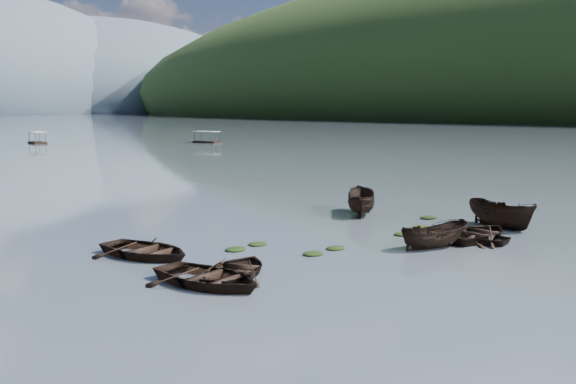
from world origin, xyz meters
TOP-DOWN VIEW (x-y plane):
  - ground_plane at (0.00, 0.00)m, footprint 2400.00×2400.00m
  - haze_mtn_d at (320.00, 900.00)m, footprint 520.00×520.00m
  - rowboat_0 at (-9.97, 3.98)m, footprint 4.72×5.73m
  - rowboat_1 at (-8.32, 4.50)m, footprint 5.29×4.99m
  - rowboat_2 at (2.15, 3.05)m, footprint 4.08×2.16m
  - rowboat_3 at (4.89, 3.17)m, footprint 4.02×4.84m
  - rowboat_4 at (5.66, 3.07)m, footprint 5.41×4.22m
  - rowboat_5 at (9.51, 4.29)m, footprint 2.50×4.98m
  - rowboat_6 at (-9.86, 9.84)m, footprint 4.92×5.84m
  - rowboat_8 at (6.27, 12.52)m, footprint 4.50×4.65m
  - weed_clump_0 at (-3.48, 5.49)m, footprint 1.05×0.86m
  - weed_clump_1 at (-1.85, 5.76)m, footprint 0.99×0.79m
  - weed_clump_2 at (5.74, 3.72)m, footprint 1.26×1.01m
  - weed_clump_3 at (3.32, 6.15)m, footprint 1.03×0.87m
  - weed_clump_4 at (5.60, 6.88)m, footprint 1.16×0.92m
  - weed_clump_5 at (-5.86, 8.45)m, footprint 1.07×0.87m
  - weed_clump_6 at (-4.31, 8.83)m, footprint 1.02×0.85m
  - weed_clump_7 at (8.50, 8.80)m, footprint 1.13×0.90m
  - pontoon_centre at (14.17, 110.15)m, footprint 2.60×5.72m
  - pontoon_right at (41.36, 92.57)m, footprint 3.97×6.09m

SIDE VIEW (x-z plane):
  - ground_plane at x=0.00m, z-range 0.00..0.00m
  - haze_mtn_d at x=320.00m, z-range -110.00..110.00m
  - rowboat_0 at x=-9.97m, z-range -0.52..0.52m
  - rowboat_1 at x=-8.32m, z-range -0.45..0.45m
  - rowboat_2 at x=2.15m, z-range -0.75..0.75m
  - rowboat_3 at x=4.89m, z-range -0.43..0.43m
  - rowboat_4 at x=5.66m, z-range -0.51..0.51m
  - rowboat_5 at x=9.51m, z-range -0.92..0.92m
  - rowboat_6 at x=-9.86m, z-range -0.52..0.52m
  - rowboat_8 at x=6.27m, z-range -0.91..0.91m
  - weed_clump_0 at x=-3.48m, z-range -0.11..0.11m
  - weed_clump_1 at x=-1.85m, z-range -0.11..0.11m
  - weed_clump_2 at x=5.74m, z-range -0.14..0.14m
  - weed_clump_3 at x=3.32m, z-range -0.11..0.11m
  - weed_clump_4 at x=5.60m, z-range -0.12..0.12m
  - weed_clump_5 at x=-5.86m, z-range -0.11..0.11m
  - weed_clump_6 at x=-4.31m, z-range -0.11..0.11m
  - weed_clump_7 at x=8.50m, z-range -0.12..0.12m
  - pontoon_centre at x=14.17m, z-range -1.08..1.08m
  - pontoon_right at x=41.36m, z-range -1.08..1.08m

